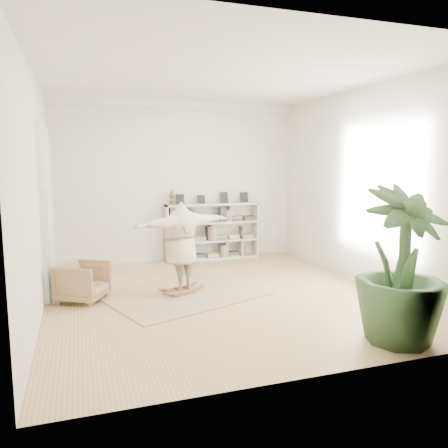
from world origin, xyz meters
name	(u,v)px	position (x,y,z in m)	size (l,w,h in m)	color
floor	(218,296)	(0.00, 0.00, 0.00)	(6.00, 6.00, 0.00)	#A18153
room_shell	(178,105)	(0.00, 2.94, 3.51)	(6.00, 6.00, 6.00)	silver
doors	(47,211)	(-2.70, 1.30, 1.40)	(0.09, 1.78, 2.92)	white
bookshelf	(212,232)	(0.74, 2.82, 0.64)	(2.20, 0.35, 1.64)	silver
armchair	(83,282)	(-2.17, 0.45, 0.32)	(0.68, 0.70, 0.64)	tan
rug	(182,293)	(-0.56, 0.31, 0.01)	(2.50, 2.00, 0.02)	tan
rocker_board	(182,290)	(-0.56, 0.31, 0.07)	(0.60, 0.47, 0.11)	brown
person	(181,244)	(-0.56, 0.31, 0.88)	(1.84, 0.50, 1.49)	beige
houseplant	(401,265)	(1.56, -2.51, 0.98)	(1.10, 1.10, 1.96)	#2B4A25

